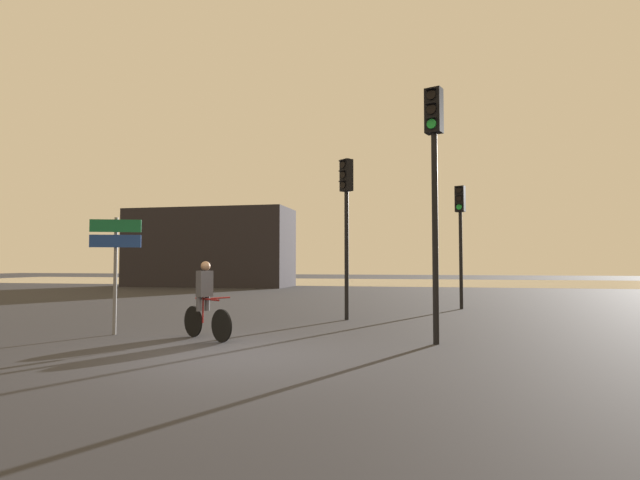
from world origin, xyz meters
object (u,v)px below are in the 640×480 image
at_px(traffic_light_far_right, 460,223).
at_px(cyclist, 205,300).
at_px(traffic_light_center, 346,208).
at_px(direction_sign_post, 115,253).
at_px(traffic_light_near_right, 434,167).
at_px(distant_building, 210,248).

relative_size(traffic_light_far_right, cyclist, 2.63).
relative_size(traffic_light_center, direction_sign_post, 1.73).
xyz_separation_m(traffic_light_far_right, direction_sign_post, (-7.94, -7.97, -1.17)).
relative_size(traffic_light_near_right, direction_sign_post, 1.95).
bearing_deg(traffic_light_far_right, distant_building, -20.94).
xyz_separation_m(traffic_light_center, traffic_light_near_right, (2.35, -3.76, 0.35)).
distance_m(distant_building, direction_sign_post, 23.12).
bearing_deg(traffic_light_near_right, cyclist, 25.61).
height_order(distant_building, traffic_light_center, distant_building).
distance_m(distant_building, traffic_light_near_right, 26.11).
bearing_deg(traffic_light_far_right, traffic_light_near_right, 103.26).
xyz_separation_m(traffic_light_center, traffic_light_far_right, (3.36, 4.05, -0.16)).
bearing_deg(traffic_light_near_right, distant_building, -34.39).
distance_m(traffic_light_near_right, direction_sign_post, 7.13).
relative_size(distant_building, traffic_light_far_right, 2.61).
bearing_deg(traffic_light_center, traffic_light_far_right, -91.62).
height_order(distant_building, cyclist, distant_building).
relative_size(distant_building, direction_sign_post, 4.27).
xyz_separation_m(traffic_light_far_right, cyclist, (-5.70, -8.14, -2.15)).
distance_m(traffic_light_center, traffic_light_far_right, 5.27).
xyz_separation_m(distant_building, cyclist, (9.89, -21.97, -1.80)).
xyz_separation_m(traffic_light_near_right, direction_sign_post, (-6.93, -0.16, -1.68)).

